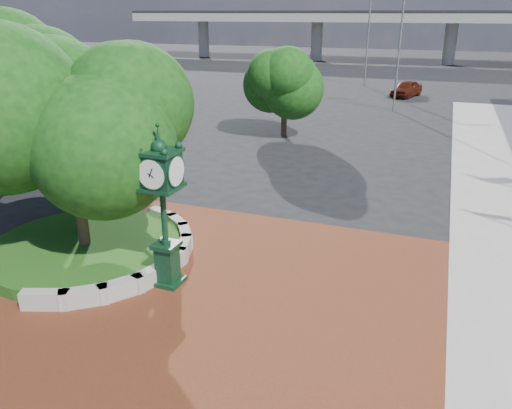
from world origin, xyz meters
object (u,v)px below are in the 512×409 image
object	(u,v)px
parked_car	(407,89)
street_lamp_far	(370,33)
street_lamp_near	(402,45)
post_clock	(163,202)

from	to	relation	value
parked_car	street_lamp_far	distance (m)	8.77
parked_car	street_lamp_near	bearing A→B (deg)	-73.29
post_clock	street_lamp_far	bearing A→B (deg)	91.48
post_clock	parked_car	size ratio (longest dim) A/B	1.09
street_lamp_near	parked_car	bearing A→B (deg)	89.07
post_clock	parked_car	distance (m)	37.74
street_lamp_far	parked_car	bearing A→B (deg)	-52.65
post_clock	street_lamp_near	size ratio (longest dim) A/B	0.54
parked_car	street_lamp_near	world-z (taller)	street_lamp_near
parked_car	street_lamp_near	xyz separation A→B (m)	(-0.12, -7.60, 4.24)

